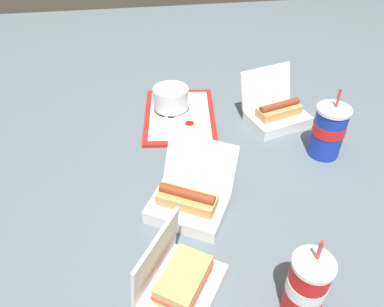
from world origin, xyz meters
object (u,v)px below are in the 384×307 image
(clamshell_hotdog_center, at_px, (276,113))
(cake_container, at_px, (171,99))
(soda_cup_left, at_px, (328,131))
(clamshell_sandwich_right, at_px, (181,284))
(food_tray, at_px, (180,116))
(soda_cup_back, at_px, (306,287))
(plastic_fork, at_px, (166,121))
(ketchup_cup, at_px, (190,126))
(clamshell_hotdog_left, at_px, (189,201))

(clamshell_hotdog_center, bearing_deg, cake_container, 70.23)
(soda_cup_left, bearing_deg, clamshell_sandwich_right, 129.48)
(food_tray, height_order, cake_container, cake_container)
(soda_cup_back, bearing_deg, plastic_fork, 16.02)
(ketchup_cup, distance_m, clamshell_sandwich_right, 0.63)
(plastic_fork, xyz_separation_m, soda_cup_back, (-0.75, -0.22, 0.07))
(cake_container, relative_size, soda_cup_back, 0.59)
(soda_cup_back, height_order, soda_cup_left, soda_cup_left)
(food_tray, relative_size, soda_cup_back, 1.73)
(food_tray, height_order, soda_cup_back, soda_cup_back)
(ketchup_cup, height_order, soda_cup_left, soda_cup_left)
(food_tray, xyz_separation_m, cake_container, (0.05, 0.03, 0.05))
(ketchup_cup, relative_size, clamshell_sandwich_right, 0.17)
(food_tray, bearing_deg, clamshell_hotdog_center, -104.30)
(clamshell_sandwich_right, relative_size, soda_cup_back, 1.03)
(clamshell_hotdog_left, bearing_deg, food_tray, -4.17)
(clamshell_sandwich_right, bearing_deg, ketchup_cup, -10.18)
(clamshell_hotdog_center, bearing_deg, soda_cup_back, 165.58)
(food_tray, xyz_separation_m, clamshell_hotdog_left, (-0.47, 0.03, 0.03))
(soda_cup_back, bearing_deg, cake_container, 12.66)
(plastic_fork, height_order, clamshell_hotdog_left, clamshell_hotdog_left)
(food_tray, relative_size, soda_cup_left, 1.70)
(food_tray, distance_m, plastic_fork, 0.07)
(cake_container, xyz_separation_m, ketchup_cup, (-0.15, -0.05, -0.03))
(clamshell_hotdog_center, distance_m, soda_cup_back, 0.73)
(cake_container, height_order, clamshell_sandwich_right, clamshell_sandwich_right)
(cake_container, bearing_deg, ketchup_cup, -161.60)
(plastic_fork, height_order, clamshell_hotdog_center, clamshell_hotdog_center)
(plastic_fork, distance_m, soda_cup_back, 0.79)
(clamshell_hotdog_left, bearing_deg, plastic_fork, 2.63)
(clamshell_sandwich_right, relative_size, clamshell_hotdog_left, 0.84)
(cake_container, bearing_deg, clamshell_hotdog_left, 179.07)
(cake_container, relative_size, ketchup_cup, 3.39)
(clamshell_sandwich_right, bearing_deg, soda_cup_left, -50.52)
(ketchup_cup, distance_m, clamshell_hotdog_center, 0.32)
(food_tray, bearing_deg, cake_container, 29.90)
(food_tray, relative_size, clamshell_hotdog_left, 1.41)
(ketchup_cup, distance_m, soda_cup_back, 0.71)
(clamshell_hotdog_center, bearing_deg, food_tray, 75.70)
(food_tray, relative_size, ketchup_cup, 9.94)
(clamshell_sandwich_right, bearing_deg, clamshell_hotdog_left, -12.32)
(clamshell_hotdog_left, relative_size, soda_cup_left, 1.20)
(food_tray, height_order, ketchup_cup, ketchup_cup)
(plastic_fork, bearing_deg, clamshell_hotdog_left, -171.79)
(soda_cup_left, bearing_deg, soda_cup_back, 151.21)
(plastic_fork, relative_size, clamshell_sandwich_right, 0.47)
(clamshell_hotdog_left, xyz_separation_m, soda_cup_left, (0.19, -0.47, 0.05))
(soda_cup_back, bearing_deg, ketchup_cup, 11.40)
(clamshell_hotdog_left, bearing_deg, ketchup_cup, -8.72)
(clamshell_hotdog_center, bearing_deg, ketchup_cup, 92.43)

